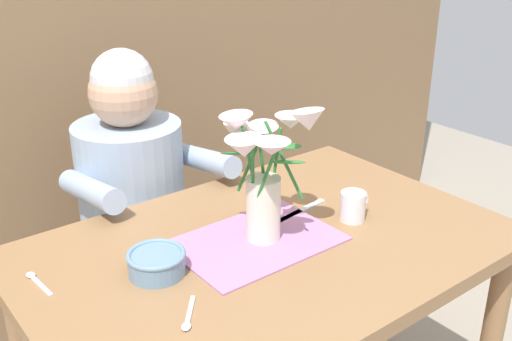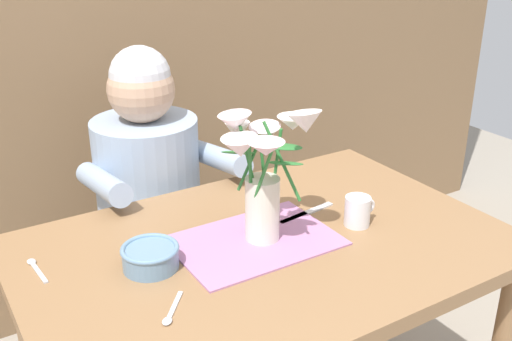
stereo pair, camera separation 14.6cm
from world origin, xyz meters
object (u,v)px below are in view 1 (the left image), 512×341
object	(u,v)px
flower_vase	(264,164)
ceramic_bowl	(157,262)
dinner_knife	(301,211)
seated_person	(135,222)
ceramic_mug	(353,206)

from	to	relation	value
flower_vase	ceramic_bowl	bearing A→B (deg)	173.92
flower_vase	ceramic_bowl	xyz separation A→B (m)	(-0.29, 0.03, -0.18)
flower_vase	dinner_knife	bearing A→B (deg)	18.32
ceramic_bowl	flower_vase	bearing A→B (deg)	-6.08
dinner_knife	seated_person	bearing A→B (deg)	106.80
ceramic_bowl	ceramic_mug	world-z (taller)	ceramic_mug
dinner_knife	ceramic_mug	bearing A→B (deg)	-64.74
flower_vase	ceramic_mug	world-z (taller)	flower_vase
ceramic_bowl	dinner_knife	world-z (taller)	ceramic_bowl
seated_person	flower_vase	bearing A→B (deg)	-86.68
ceramic_mug	seated_person	bearing A→B (deg)	116.11
ceramic_mug	flower_vase	bearing A→B (deg)	167.09
dinner_knife	ceramic_mug	world-z (taller)	ceramic_mug
flower_vase	dinner_knife	xyz separation A→B (m)	(0.18, 0.06, -0.20)
seated_person	ceramic_bowl	bearing A→B (deg)	-114.09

